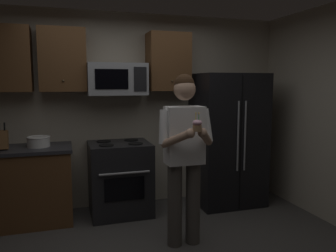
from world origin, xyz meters
TOP-DOWN VIEW (x-y plane):
  - wall_back at (0.00, 1.75)m, footprint 4.40×0.10m
  - oven_range at (-0.15, 1.36)m, footprint 0.76×0.70m
  - microwave at (-0.15, 1.48)m, footprint 0.74×0.41m
  - refrigerator at (1.35, 1.32)m, footprint 0.90×0.75m
  - cabinet_row_upper at (-0.72, 1.53)m, footprint 2.78×0.36m
  - counter_left at (-1.45, 1.38)m, footprint 1.44×0.66m
  - knife_block at (-1.51, 1.33)m, footprint 0.16×0.15m
  - bowl_large_white at (-1.11, 1.39)m, footprint 0.27×0.27m
  - person at (0.34, 0.31)m, footprint 0.60×0.48m
  - cupcake at (0.34, -0.02)m, footprint 0.09×0.09m

SIDE VIEW (x-z plane):
  - oven_range at x=-0.15m, z-range 0.00..0.93m
  - counter_left at x=-1.45m, z-range 0.00..0.92m
  - refrigerator at x=1.35m, z-range 0.00..1.80m
  - bowl_large_white at x=-1.11m, z-range 0.92..1.05m
  - person at x=0.34m, z-range 0.11..1.88m
  - knife_block at x=-1.51m, z-range 0.87..1.19m
  - cupcake at x=0.34m, z-range 1.21..1.38m
  - wall_back at x=0.00m, z-range 0.00..2.60m
  - microwave at x=-0.15m, z-range 1.52..1.92m
  - cabinet_row_upper at x=-0.72m, z-range 1.57..2.33m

